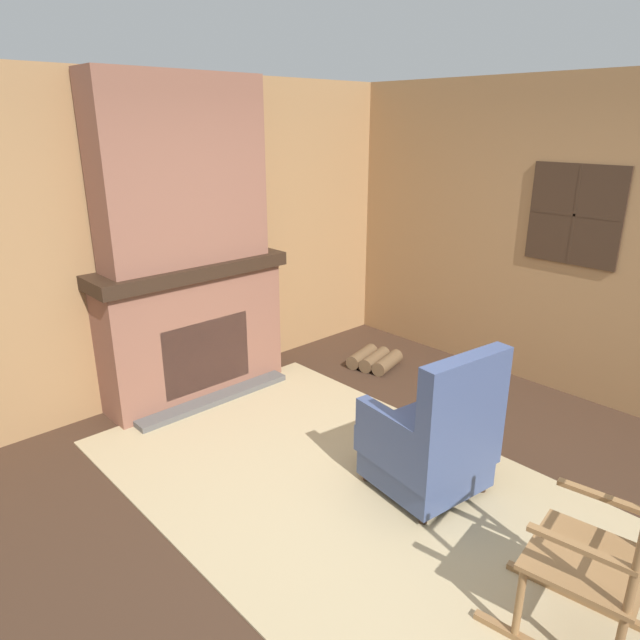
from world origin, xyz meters
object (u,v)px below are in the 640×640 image
firewood_stack (375,360)px  oil_lamp_vase (138,260)px  rocking_chair (595,569)px  armchair (432,442)px  storage_case (211,249)px

firewood_stack → oil_lamp_vase: oil_lamp_vase is taller
rocking_chair → oil_lamp_vase: 3.62m
armchair → rocking_chair: size_ratio=0.90×
storage_case → firewood_stack: bearing=61.1°
firewood_stack → armchair: bearing=-37.9°
armchair → storage_case: (-2.32, -0.09, 0.89)m
rocking_chair → oil_lamp_vase: size_ratio=5.01×
rocking_chair → storage_case: (-3.50, 0.30, 0.85)m
armchair → rocking_chair: (1.18, -0.39, 0.04)m
oil_lamp_vase → storage_case: (0.00, 0.66, -0.01)m
rocking_chair → armchair: bearing=-26.9°
rocking_chair → storage_case: storage_case is taller
armchair → firewood_stack: bearing=-30.3°
rocking_chair → firewood_stack: (-2.76, 1.62, -0.34)m
firewood_stack → rocking_chair: bearing=-30.5°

